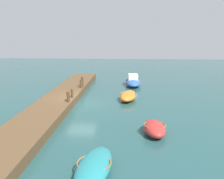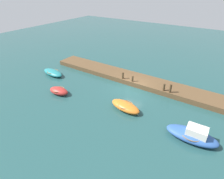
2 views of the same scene
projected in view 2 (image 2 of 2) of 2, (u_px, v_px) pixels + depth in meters
The scene contains 10 objects.
ground_plane at pixel (132, 89), 22.42m from camera, with size 84.00×84.00×0.00m, color #234C4C.
dock_platform at pixel (139, 80), 23.65m from camera, with size 26.27×2.99×0.62m, color brown.
rowboat_teal at pixel (53, 73), 25.53m from camera, with size 3.78×1.81×0.74m.
motorboat_blue at pixel (192, 135), 14.88m from camera, with size 4.20×1.92×1.37m.
rowboat_orange at pixel (125, 106), 18.50m from camera, with size 3.52×1.94×0.81m.
dinghy_red at pixel (59, 91), 21.14m from camera, with size 2.58×1.49×0.81m.
mooring_post_west at pixel (171, 88), 20.23m from camera, with size 0.25×0.25×0.99m, color #47331E.
mooring_post_mid_west at pixel (164, 87), 20.62m from camera, with size 0.24×0.24×0.84m, color #47331E.
mooring_post_mid_east at pixel (133, 79), 22.55m from camera, with size 0.22×0.22×0.76m, color #47331E.
mooring_post_east at pixel (123, 76), 23.19m from camera, with size 0.24×0.24×0.85m, color #47331E.
Camera 2 is at (-8.65, 17.50, 11.28)m, focal length 29.08 mm.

